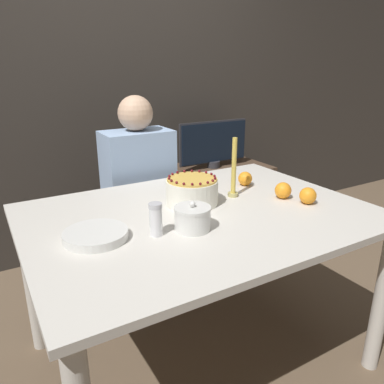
{
  "coord_description": "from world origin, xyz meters",
  "views": [
    {
      "loc": [
        -0.79,
        -1.27,
        1.38
      ],
      "look_at": [
        0.02,
        0.11,
        0.82
      ],
      "focal_mm": 35.0,
      "sensor_mm": 36.0,
      "label": 1
    }
  ],
  "objects": [
    {
      "name": "cake",
      "position": [
        0.02,
        0.11,
        0.83
      ],
      "size": [
        0.24,
        0.24,
        0.13
      ],
      "color": "white",
      "rests_on": "dining_table"
    },
    {
      "name": "dining_table",
      "position": [
        0.0,
        0.0,
        0.66
      ],
      "size": [
        1.46,
        1.06,
        0.77
      ],
      "color": "beige",
      "rests_on": "ground_plane"
    },
    {
      "name": "plate_stack",
      "position": [
        -0.47,
        -0.03,
        0.78
      ],
      "size": [
        0.24,
        0.24,
        0.03
      ],
      "color": "silver",
      "rests_on": "dining_table"
    },
    {
      "name": "sugar_bowl",
      "position": [
        -0.12,
        -0.13,
        0.81
      ],
      "size": [
        0.14,
        0.14,
        0.12
      ],
      "color": "silver",
      "rests_on": "dining_table"
    },
    {
      "name": "wall_behind",
      "position": [
        0.0,
        1.4,
        1.3
      ],
      "size": [
        8.0,
        0.05,
        2.6
      ],
      "color": "#38332D",
      "rests_on": "ground_plane"
    },
    {
      "name": "orange_fruit_0",
      "position": [
        0.43,
        -0.05,
        0.81
      ],
      "size": [
        0.08,
        0.08,
        0.08
      ],
      "color": "orange",
      "rests_on": "dining_table"
    },
    {
      "name": "candle",
      "position": [
        0.24,
        0.1,
        0.88
      ],
      "size": [
        0.05,
        0.05,
        0.29
      ],
      "color": "tan",
      "rests_on": "dining_table"
    },
    {
      "name": "ground_plane",
      "position": [
        0.0,
        0.0,
        0.0
      ],
      "size": [
        12.0,
        12.0,
        0.0
      ],
      "primitive_type": "plane",
      "color": "brown"
    },
    {
      "name": "orange_fruit_2",
      "position": [
        0.47,
        -0.16,
        0.81
      ],
      "size": [
        0.08,
        0.08,
        0.08
      ],
      "color": "orange",
      "rests_on": "dining_table"
    },
    {
      "name": "orange_fruit_1",
      "position": [
        0.4,
        0.2,
        0.8
      ],
      "size": [
        0.07,
        0.07,
        0.07
      ],
      "color": "orange",
      "rests_on": "dining_table"
    },
    {
      "name": "sugar_shaker",
      "position": [
        -0.26,
        -0.11,
        0.83
      ],
      "size": [
        0.05,
        0.05,
        0.13
      ],
      "color": "white",
      "rests_on": "dining_table"
    },
    {
      "name": "person_man_blue_shirt",
      "position": [
        0.01,
        0.73,
        0.53
      ],
      "size": [
        0.4,
        0.34,
        1.21
      ],
      "rotation": [
        0.0,
        0.0,
        3.14
      ],
      "color": "#2D2D38",
      "rests_on": "ground_plane"
    },
    {
      "name": "tv_monitor",
      "position": [
        0.79,
        1.09,
        0.79
      ],
      "size": [
        0.59,
        0.1,
        0.36
      ],
      "color": "#2D2D33",
      "rests_on": "side_cabinet"
    },
    {
      "name": "side_cabinet",
      "position": [
        0.79,
        1.09,
        0.3
      ],
      "size": [
        0.86,
        0.53,
        0.6
      ],
      "color": "#4C3828",
      "rests_on": "ground_plane"
    }
  ]
}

